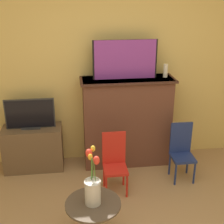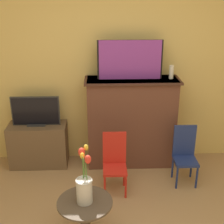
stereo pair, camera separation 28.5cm
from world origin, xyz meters
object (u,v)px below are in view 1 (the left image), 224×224
Objects in this scene: painting at (125,60)px; tv_monitor at (30,114)px; chair_blue at (182,149)px; chair_red at (115,160)px; vase_tulips at (93,187)px.

painting reaches higher than tv_monitor.
painting is at bearing 144.13° from chair_blue.
tv_monitor is (-1.19, -0.01, -0.65)m from painting.
chair_red and chair_blue have the same top height.
chair_red is at bearing -31.87° from tv_monitor.
chair_red is at bearing 69.03° from vase_tulips.
painting reaches higher than chair_blue.
chair_red is 1.42× the size of vase_tulips.
chair_blue is (1.83, -0.46, -0.38)m from tv_monitor.
painting is 1.30× the size of tv_monitor.
tv_monitor is at bearing 166.03° from chair_blue.
painting is 1.58× the size of vase_tulips.
chair_red is 0.88m from vase_tulips.
painting is at bearing 0.36° from tv_monitor.
painting is 1.30m from chair_blue.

